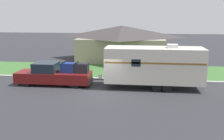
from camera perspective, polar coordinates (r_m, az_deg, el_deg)
name	(u,v)px	position (r m, az deg, el deg)	size (l,w,h in m)	color
ground_plane	(104,92)	(19.18, -1.89, -5.09)	(120.00, 120.00, 0.00)	#2D2D33
curb_strip	(110,79)	(22.73, -0.47, -2.07)	(80.00, 0.30, 0.14)	#ADADA8
lawn_strip	(114,71)	(26.27, 0.53, -0.18)	(80.00, 7.00, 0.03)	#3D6B33
house_across_street	(122,42)	(32.98, 2.26, 6.43)	(11.64, 8.56, 4.40)	gray
pickup_truck	(55,74)	(21.53, -13.00, -1.00)	(6.37, 1.96, 2.02)	black
travel_trailer	(154,65)	(20.08, 9.54, 1.16)	(8.76, 2.42, 3.57)	black
mailbox	(119,67)	(23.15, 1.62, 0.66)	(0.48, 0.20, 1.35)	brown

